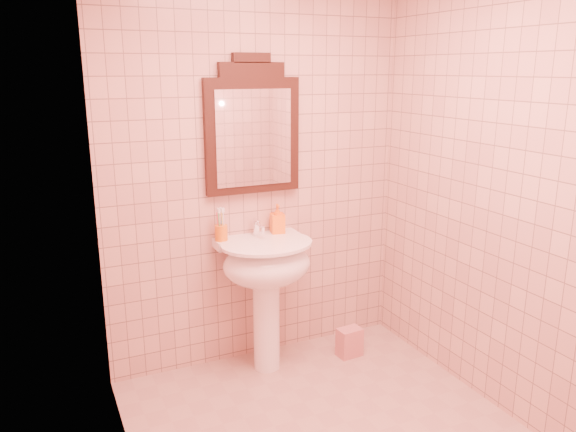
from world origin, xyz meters
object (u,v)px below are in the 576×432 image
soap_dispenser (277,219)px  pedestal_sink (266,273)px  mirror (252,130)px  toothbrush_cup (221,232)px  towel (349,342)px

soap_dispenser → pedestal_sink: bearing=-123.3°
mirror → soap_dispenser: bearing=-17.8°
mirror → toothbrush_cup: bearing=-167.5°
mirror → pedestal_sink: bearing=-90.0°
pedestal_sink → soap_dispenser: 0.36m
pedestal_sink → mirror: 0.90m
soap_dispenser → towel: bearing=-19.8°
mirror → soap_dispenser: size_ratio=4.49×
soap_dispenser → towel: (0.42, -0.24, -0.86)m
pedestal_sink → towel: 0.81m
pedestal_sink → mirror: (0.00, 0.20, 0.87)m
toothbrush_cup → soap_dispenser: bearing=0.9°
towel → pedestal_sink: bearing=171.2°
pedestal_sink → toothbrush_cup: 0.38m
towel → soap_dispenser: bearing=150.2°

